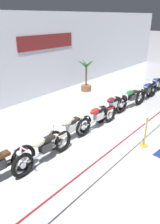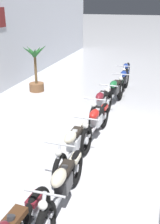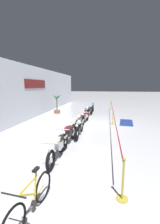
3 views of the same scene
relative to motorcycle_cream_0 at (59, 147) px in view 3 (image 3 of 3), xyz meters
name	(u,v)px [view 3 (image 3 of 3)]	position (x,y,z in m)	size (l,w,h in m)	color
ground_plane	(93,123)	(5.43, -0.73, -0.46)	(120.00, 120.00, 0.00)	silver
back_wall	(25,93)	(5.44, 4.39, 1.64)	(28.00, 0.29, 4.20)	silver
motorcycle_cream_0	(59,147)	(0.00, 0.00, 0.00)	(2.26, 0.62, 0.91)	black
motorcycle_maroon_1	(68,135)	(1.32, -0.02, 0.02)	(2.31, 0.62, 0.96)	black
motorcycle_cream_2	(79,127)	(2.67, -0.27, 0.00)	(2.25, 0.62, 0.93)	black
motorcycle_cream_3	(79,121)	(4.09, 0.01, 0.00)	(2.21, 0.62, 0.91)	black
motorcycle_red_4	(85,117)	(5.39, -0.18, 0.01)	(2.32, 0.62, 0.94)	black
motorcycle_maroon_5	(85,113)	(6.72, 0.00, 0.01)	(2.39, 0.62, 0.95)	black
motorcycle_green_6	(90,110)	(8.04, -0.17, 0.02)	(2.37, 0.62, 0.96)	black
motorcycle_blue_7	(92,108)	(9.49, -0.27, 0.02)	(2.35, 0.62, 0.96)	black
motorcycle_blue_8	(92,106)	(10.80, -0.16, 0.01)	(2.24, 0.62, 0.95)	black
bicycle	(31,201)	(-2.48, -0.25, -0.09)	(1.70, 0.48, 0.95)	black
potted_palm_left_of_row	(57,106)	(8.72, 3.06, 0.28)	(0.97, 0.92, 1.88)	brown
stanchion_far_left	(114,118)	(3.83, -2.10, 0.31)	(14.01, 0.28, 1.05)	gold
stanchion_mid_left	(113,119)	(5.41, -2.10, -0.10)	(0.28, 0.28, 1.05)	gold
stanchion_mid_right	(111,106)	(12.36, -2.10, -0.10)	(0.28, 0.28, 1.05)	gold
floor_banner	(126,122)	(6.11, -3.09, -0.45)	(2.13, 0.89, 0.01)	navy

